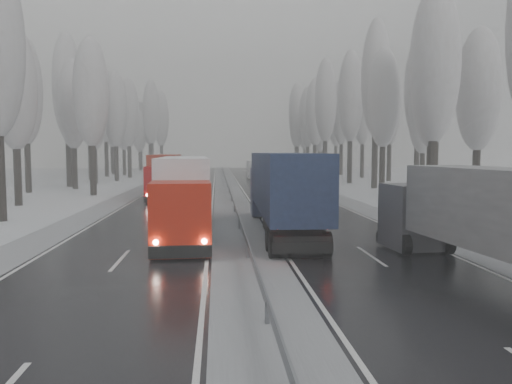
{
  "coord_description": "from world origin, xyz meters",
  "views": [
    {
      "loc": [
        -1.27,
        -8.48,
        4.46
      ],
      "look_at": [
        0.91,
        19.32,
        2.2
      ],
      "focal_mm": 35.0,
      "sensor_mm": 36.0,
      "label": 1
    }
  ],
  "objects": [
    {
      "name": "carriageway_right",
      "position": [
        5.25,
        30.0,
        0.01
      ],
      "size": [
        7.5,
        200.0,
        0.03
      ],
      "primitive_type": "cube",
      "color": "black",
      "rests_on": "ground"
    },
    {
      "name": "carriageway_left",
      "position": [
        -5.25,
        30.0,
        0.01
      ],
      "size": [
        7.5,
        200.0,
        0.03
      ],
      "primitive_type": "cube",
      "color": "black",
      "rests_on": "ground"
    },
    {
      "name": "median_slush",
      "position": [
        0.0,
        30.0,
        0.02
      ],
      "size": [
        3.0,
        200.0,
        0.04
      ],
      "primitive_type": "cube",
      "color": "#9C9FA4",
      "rests_on": "ground"
    },
    {
      "name": "shoulder_right",
      "position": [
        10.2,
        30.0,
        0.02
      ],
      "size": [
        2.4,
        200.0,
        0.04
      ],
      "primitive_type": "cube",
      "color": "#9C9FA4",
      "rests_on": "ground"
    },
    {
      "name": "shoulder_left",
      "position": [
        -10.2,
        30.0,
        0.02
      ],
      "size": [
        2.4,
        200.0,
        0.04
      ],
      "primitive_type": "cube",
      "color": "#9C9FA4",
      "rests_on": "ground"
    },
    {
      "name": "median_guardrail",
      "position": [
        0.0,
        29.99,
        0.6
      ],
      "size": [
        0.12,
        200.0,
        0.76
      ],
      "color": "slate",
      "rests_on": "ground"
    },
    {
      "name": "tree_18",
      "position": [
        14.51,
        27.03,
        10.7
      ],
      "size": [
        3.6,
        3.6,
        16.58
      ],
      "color": "black",
      "rests_on": "ground"
    },
    {
      "name": "tree_19",
      "position": [
        20.02,
        31.03,
        9.42
      ],
      "size": [
        3.6,
        3.6,
        14.57
      ],
      "color": "black",
      "rests_on": "ground"
    },
    {
      "name": "tree_20",
      "position": [
        17.9,
        35.17,
        10.14
      ],
      "size": [
        3.6,
        3.6,
        15.71
      ],
      "color": "black",
      "rests_on": "ground"
    },
    {
      "name": "tree_21",
      "position": [
        20.12,
        39.17,
        12.0
      ],
      "size": [
        3.6,
        3.6,
        18.62
      ],
      "color": "black",
      "rests_on": "ground"
    },
    {
      "name": "tree_22",
      "position": [
        17.02,
        45.6,
        10.24
      ],
      "size": [
        3.6,
        3.6,
        15.86
      ],
      "color": "black",
      "rests_on": "ground"
    },
    {
      "name": "tree_23",
      "position": [
        23.31,
        49.6,
        8.77
      ],
      "size": [
        3.6,
        3.6,
        13.55
      ],
      "color": "black",
      "rests_on": "ground"
    },
    {
      "name": "tree_24",
      "position": [
        17.9,
        51.02,
        13.19
      ],
      "size": [
        3.6,
        3.6,
        20.49
      ],
      "color": "black",
      "rests_on": "ground"
    },
    {
      "name": "tree_25",
      "position": [
        24.81,
        55.02,
        12.52
      ],
      "size": [
        3.6,
        3.6,
        19.44
      ],
      "color": "black",
      "rests_on": "ground"
    },
    {
      "name": "tree_26",
      "position": [
        17.56,
        61.27,
        12.1
      ],
      "size": [
        3.6,
        3.6,
        18.78
      ],
      "color": "black",
      "rests_on": "ground"
    },
    {
      "name": "tree_27",
      "position": [
        24.72,
        65.27,
        11.36
      ],
      "size": [
        3.6,
        3.6,
        17.62
      ],
      "color": "black",
      "rests_on": "ground"
    },
    {
      "name": "tree_28",
      "position": [
        16.34,
        71.95,
        12.64
      ],
      "size": [
        3.6,
        3.6,
        19.62
      ],
      "color": "black",
      "rests_on": "ground"
    },
    {
      "name": "tree_29",
      "position": [
        23.71,
        75.95,
        11.67
      ],
      "size": [
        3.6,
        3.6,
        18.11
      ],
      "color": "black",
      "rests_on": "ground"
    },
    {
      "name": "tree_30",
      "position": [
        16.56,
        81.7,
        11.52
      ],
      "size": [
        3.6,
        3.6,
        17.86
      ],
      "color": "black",
      "rests_on": "ground"
    },
    {
      "name": "tree_31",
      "position": [
        22.48,
        85.7,
        11.97
      ],
      "size": [
        3.6,
        3.6,
        18.58
      ],
      "color": "black",
      "rests_on": "ground"
    },
    {
      "name": "tree_32",
      "position": [
        16.63,
        89.21,
        11.18
      ],
      "size": [
        3.6,
        3.6,
        17.33
      ],
      "color": "black",
      "rests_on": "ground"
    },
    {
      "name": "tree_33",
      "position": [
        19.77,
        93.21,
        9.26
      ],
      "size": [
        3.6,
        3.6,
        14.33
      ],
      "color": "black",
      "rests_on": "ground"
    },
    {
      "name": "tree_34",
      "position": [
        15.73,
        96.32,
        11.37
      ],
      "size": [
        3.6,
        3.6,
        17.63
      ],
      "color": "black",
      "rests_on": "ground"
    },
    {
      "name": "tree_35",
      "position": [
        24.94,
        100.32,
        11.77
      ],
      "size": [
        3.6,
        3.6,
        18.25
      ],
      "color": "black",
      "rests_on": "ground"
    },
    {
      "name": "tree_36",
      "position": [
        17.04,
        106.16,
        13.02
      ],
      "size": [
        3.6,
        3.6,
        20.23
      ],
      "color": "black",
      "rests_on": "ground"
    },
    {
      "name": "tree_37",
      "position": [
        24.02,
        110.16,
        10.56
      ],
      "size": [
        3.6,
        3.6,
        16.37
      ],
      "color": "black",
      "rests_on": "ground"
    },
    {
      "name": "tree_38",
      "position": [
        18.73,
        116.73,
        11.59
      ],
      "size": [
        3.6,
        3.6,
        17.97
      ],
      "color": "black",
      "rests_on": "ground"
    },
    {
      "name": "tree_39",
      "position": [
        21.55,
        120.73,
        10.45
      ],
      "size": [
        3.6,
        3.6,
        16.19
      ],
      "color": "black",
      "rests_on": "ground"
    },
    {
      "name": "tree_60",
      "position": [
        -17.75,
        34.2,
        9.59
      ],
      "size": [
        3.6,
        3.6,
        14.84
      ],
      "color": "black",
      "rests_on": "ground"
    },
    {
      "name": "tree_62",
      "position": [
        -13.94,
        43.73,
        10.36
      ],
      "size": [
        3.6,
        3.6,
        16.04
      ],
      "color": "black",
      "rests_on": "ground"
    },
    {
      "name": "tree_63",
      "position": [
        -21.85,
        47.73,
        10.89
      ],
      "size": [
        3.6,
        3.6,
        16.88
      ],
      "color": "black",
      "rests_on": "ground"
    },
    {
      "name": "tree_64",
      "position": [
        -18.26,
        52.71,
        9.96
      ],
      "size": [
        3.6,
        3.6,
        15.42
      ],
      "color": "black",
      "rests_on": "ground"
    },
    {
      "name": "tree_65",
      "position": [
        -20.05,
        56.71,
        12.55
      ],
      "size": [
        3.6,
        3.6,
        19.48
      ],
      "color": "black",
      "rests_on": "ground"
    },
    {
      "name": "tree_66",
      "position": [
        -18.16,
        62.35,
        9.84
      ],
      "size": [
        3.6,
        3.6,
        15.23
      ],
      "color": "black",
      "rests_on": "ground"
    },
    {
      "name": "tree_67",
      "position": [
        -19.54,
        66.35,
        11.03
      ],
      "size": [
        3.6,
        3.6,
        17.09
      ],
      "color": "black",
      "rests_on": "ground"
    },
    {
      "name": "tree_68",
      "position": [
        -16.58,
        69.11,
        10.75
      ],
      "size": [
        3.6,
        3.6,
        16.65
      ],
      "color": "black",
      "rests_on": "ground"
    },
    {
      "name": "tree_69",
      "position": [
        -21.42,
        73.11,
        12.46
      ],
      "size": [
        3.6,
        3.6,
        19.35
      ],
      "color": "black",
      "rests_on": "ground"
    },
    {
      "name": "tree_70",
      "position": [
        -16.33,
        79.19,
        11.03
      ],
      "size": [
        3.6,
        3.6,
        17.09
      ],
      "color": "black",
      "rests_on": "ground"
    },
    {
      "name": "tree_71",
      "position": [
        -21.09,
        83.19,
        12.63
      ],
      "size": [
        3.6,
        3.6,
        19.61
      ],
      "color": "black",
      "rests_on": "ground"
    },
    {
      "name": "tree_72",
      "position": [
        -18.93,
        88.54,
        9.76
      ],
      "size": [
        3.6,
        3.6,
        15.11
      ],
      "color": "black",
      "rests_on": "ground"
    },
    {
      "name": "tree_73",
      "position": [
        -21.82,
        92.54,
        11.11
      ],
      "size": [
        3.6,
        3.6,
        17.22
      ],
      "color": "black",
      "rests_on": "ground"
    },
    {
      "name": "tree_74",
      "position": [
        -15.07,
        99.33,
        12.67
      ],
      "size": [
        3.6,
        3.6,
        19.68
      ],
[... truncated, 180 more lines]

